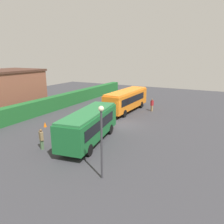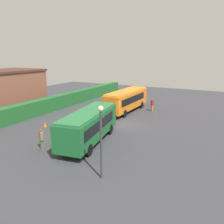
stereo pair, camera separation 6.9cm
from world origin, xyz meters
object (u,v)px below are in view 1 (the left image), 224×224
object	(u,v)px
lamppost	(101,134)
traffic_cone	(45,124)
person_left	(41,139)
person_center	(107,102)
bus_green	(89,124)
bus_orange	(127,99)
person_right	(152,105)

from	to	relation	value
lamppost	traffic_cone	bearing A→B (deg)	60.90
person_left	lamppost	xyz separation A→B (m)	(-1.56, -6.97, 2.18)
person_center	traffic_cone	size ratio (longest dim) A/B	3.03
bus_green	lamppost	world-z (taller)	lamppost
person_left	traffic_cone	bearing A→B (deg)	70.03
bus_orange	person_left	xyz separation A→B (m)	(-15.60, 1.14, -0.81)
bus_orange	traffic_cone	distance (m)	12.26
bus_orange	traffic_cone	bearing A→B (deg)	155.47
person_center	lamppost	xyz separation A→B (m)	(-17.61, -9.24, 2.20)
person_left	person_center	world-z (taller)	person_left
person_right	lamppost	distance (m)	19.22
person_center	lamppost	distance (m)	20.01
bus_orange	person_center	distance (m)	3.54
lamppost	bus_orange	bearing A→B (deg)	18.77
bus_green	person_center	bearing A→B (deg)	12.32
person_left	person_right	bearing A→B (deg)	13.62
bus_green	person_center	size ratio (longest dim) A/B	4.98
bus_orange	person_left	world-z (taller)	bus_orange
bus_green	bus_orange	world-z (taller)	bus_orange
traffic_cone	lamppost	size ratio (longest dim) A/B	0.12
lamppost	bus_green	bearing A→B (deg)	40.59
bus_orange	person_right	world-z (taller)	bus_orange
person_center	person_right	size ratio (longest dim) A/B	1.00
bus_orange	person_right	xyz separation A→B (m)	(1.77, -3.31, -0.81)
person_right	traffic_cone	distance (m)	15.39
person_left	person_right	xyz separation A→B (m)	(17.37, -4.45, -0.00)
person_right	bus_orange	bearing A→B (deg)	-118.14
person_center	person_left	bearing A→B (deg)	102.66
traffic_cone	bus_orange	bearing A→B (deg)	-26.03
person_right	traffic_cone	size ratio (longest dim) A/B	3.04
person_left	person_right	distance (m)	17.93
person_left	lamppost	size ratio (longest dim) A/B	0.37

